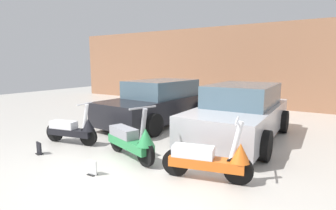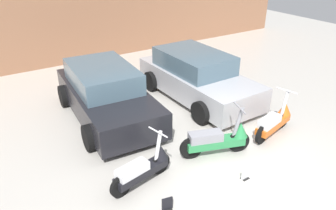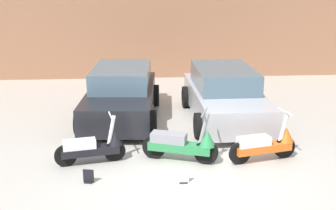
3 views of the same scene
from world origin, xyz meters
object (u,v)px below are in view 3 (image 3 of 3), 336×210
scooter_front_center (266,144)px  car_rear_center (225,96)px  scooter_front_left (93,147)px  scooter_front_right (183,143)px  car_rear_left (122,94)px  placard_near_left_scooter (89,177)px  placard_near_right_scooter (183,177)px

scooter_front_center → car_rear_center: 2.76m
scooter_front_left → scooter_front_right: (1.85, -0.04, 0.04)m
car_rear_left → placard_near_left_scooter: (-0.49, -3.80, -0.55)m
scooter_front_right → scooter_front_center: scooter_front_right is taller
scooter_front_center → placard_near_left_scooter: (-3.59, -0.76, -0.26)m
placard_near_left_scooter → car_rear_center: bearing=47.0°
scooter_front_center → car_rear_left: size_ratio=0.36×
scooter_front_left → scooter_front_center: (3.57, -0.11, 0.02)m
car_rear_center → placard_near_left_scooter: bearing=-43.9°
scooter_front_center → car_rear_center: car_rear_center is taller
scooter_front_left → scooter_front_right: bearing=-12.7°
scooter_front_right → scooter_front_left: bearing=-162.5°
scooter_front_left → scooter_front_right: 1.85m
car_rear_left → car_rear_center: bearing=87.3°
placard_near_right_scooter → car_rear_left: bearing=108.1°
car_rear_left → placard_near_left_scooter: size_ratio=16.02×
car_rear_center → placard_near_left_scooter: 4.79m
placard_near_right_scooter → scooter_front_right: bearing=84.7°
car_rear_center → car_rear_left: bearing=-97.5°
scooter_front_center → placard_near_left_scooter: size_ratio=5.73×
scooter_front_left → placard_near_left_scooter: scooter_front_left is taller
scooter_front_right → placard_near_right_scooter: size_ratio=5.99×
scooter_front_left → scooter_front_center: scooter_front_center is taller
scooter_front_right → placard_near_left_scooter: bearing=-137.3°
scooter_front_center → scooter_front_left: bearing=164.9°
scooter_front_left → car_rear_center: (3.23, 2.61, 0.30)m
placard_near_left_scooter → scooter_front_left: bearing=89.1°
scooter_front_left → scooter_front_center: size_ratio=0.96×
scooter_front_left → car_rear_left: 2.99m
car_rear_left → placard_near_right_scooter: (1.28, -3.93, -0.55)m
scooter_front_right → car_rear_left: (-1.37, 2.97, 0.26)m
scooter_front_right → car_rear_left: car_rear_left is taller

